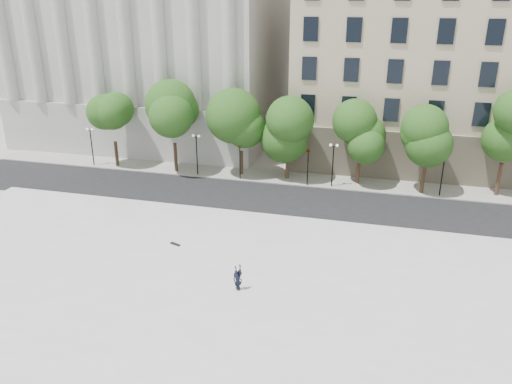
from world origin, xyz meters
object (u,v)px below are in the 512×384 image
traffic_light_west (240,145)px  skateboard (175,244)px  traffic_light_east (309,149)px  person_lying (238,286)px

traffic_light_west → skateboard: (-0.51, -15.31, -3.15)m
traffic_light_east → person_lying: 20.13m
traffic_light_east → person_lying: size_ratio=2.51×
person_lying → traffic_light_west: bearing=63.6°
person_lying → skateboard: 7.60m
person_lying → skateboard: bearing=101.1°
traffic_light_east → person_lying: (-1.19, -19.86, -3.02)m
traffic_light_west → skateboard: traffic_light_west is taller
traffic_light_east → traffic_light_west: bearing=180.0°
traffic_light_west → person_lying: bearing=-74.3°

